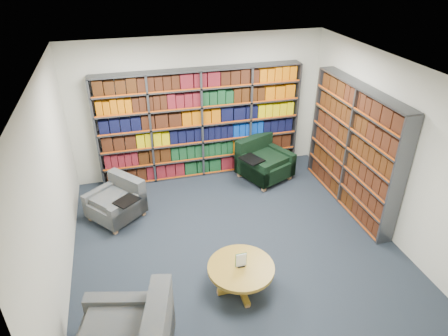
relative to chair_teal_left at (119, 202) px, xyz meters
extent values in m
cube|color=black|center=(1.74, -1.22, -0.29)|extent=(5.00, 5.00, 0.01)
cube|color=white|center=(1.74, -1.22, 2.52)|extent=(5.00, 5.00, 0.01)
cube|color=beige|center=(1.74, 1.28, 1.11)|extent=(5.00, 0.01, 2.80)
cube|color=beige|center=(1.74, -3.73, 1.11)|extent=(5.00, 0.01, 2.80)
cube|color=beige|center=(-0.77, -1.22, 1.11)|extent=(0.01, 5.00, 2.80)
cube|color=beige|center=(4.24, -1.22, 1.11)|extent=(0.01, 5.00, 2.80)
cube|color=#47494F|center=(1.74, 1.12, 0.81)|extent=(4.00, 0.28, 2.20)
cube|color=silver|center=(1.74, 1.25, 0.81)|extent=(4.00, 0.02, 2.20)
cube|color=#D84C0A|center=(1.74, 0.99, 0.81)|extent=(4.00, 0.01, 2.20)
cube|color=black|center=(1.74, 1.12, -0.11)|extent=(3.88, 0.21, 0.29)
cube|color=#5D121A|center=(1.74, 1.12, 0.26)|extent=(3.88, 0.21, 0.29)
cube|color=black|center=(1.74, 1.12, 0.62)|extent=(3.88, 0.21, 0.29)
cube|color=black|center=(1.74, 1.12, 0.99)|extent=(3.88, 0.21, 0.29)
cube|color=#A45104|center=(1.74, 1.12, 1.36)|extent=(3.88, 0.21, 0.29)
cube|color=#331807|center=(1.74, 1.12, 1.72)|extent=(3.88, 0.21, 0.29)
cube|color=#47494F|center=(4.08, -0.62, 0.81)|extent=(0.28, 2.50, 2.20)
cube|color=silver|center=(4.21, -0.62, 0.81)|extent=(0.02, 2.50, 2.20)
cube|color=#D84C0A|center=(3.95, -0.62, 0.81)|extent=(0.02, 2.50, 2.20)
cube|color=black|center=(4.08, -0.62, -0.11)|extent=(0.21, 2.38, 0.29)
cube|color=#331807|center=(4.08, -0.62, 0.26)|extent=(0.21, 2.38, 0.29)
cube|color=black|center=(4.08, -0.62, 0.62)|extent=(0.21, 2.38, 0.29)
cube|color=black|center=(4.08, -0.62, 0.99)|extent=(0.21, 2.38, 0.29)
cube|color=#331807|center=(4.08, -0.62, 1.36)|extent=(0.21, 2.38, 0.29)
cube|color=#331807|center=(4.08, -0.62, 1.72)|extent=(0.21, 2.38, 0.29)
cube|color=#041733|center=(-0.06, -0.05, -0.06)|extent=(1.10, 1.10, 0.28)
cube|color=#041733|center=(0.17, 0.15, 0.11)|extent=(0.63, 0.71, 0.62)
cube|color=#041733|center=(-0.27, 0.21, 0.01)|extent=(0.68, 0.59, 0.42)
cube|color=#041733|center=(0.15, -0.30, 0.01)|extent=(0.68, 0.59, 0.42)
cube|color=black|center=(0.14, -0.36, 0.23)|extent=(0.48, 0.47, 0.02)
cube|color=#976D47|center=(-0.51, 0.00, -0.24)|extent=(0.09, 0.09, 0.09)
cube|color=#976D47|center=(-0.11, -0.50, -0.24)|extent=(0.09, 0.09, 0.09)
cube|color=#976D47|center=(-0.02, 0.41, -0.24)|extent=(0.09, 0.09, 0.09)
cube|color=#976D47|center=(0.39, -0.09, -0.24)|extent=(0.09, 0.09, 0.09)
cube|color=black|center=(2.93, 0.58, -0.03)|extent=(1.17, 1.17, 0.31)
cube|color=black|center=(2.79, 0.89, 0.16)|extent=(0.89, 0.54, 0.71)
cube|color=black|center=(2.59, 0.43, 0.05)|extent=(0.48, 0.86, 0.47)
cube|color=black|center=(3.27, 0.73, 0.05)|extent=(0.48, 0.86, 0.47)
cube|color=black|center=(2.56, 0.36, 0.30)|extent=(0.48, 0.53, 0.02)
cube|color=#976D47|center=(2.74, 0.10, -0.24)|extent=(0.09, 0.09, 0.10)
cube|color=#976D47|center=(3.41, 0.39, -0.24)|extent=(0.09, 0.09, 0.10)
cube|color=#976D47|center=(2.45, 0.76, -0.24)|extent=(0.09, 0.09, 0.10)
cube|color=#976D47|center=(3.11, 1.06, -0.24)|extent=(0.09, 0.09, 0.10)
cube|color=#041733|center=(0.05, -2.60, 0.10)|extent=(1.04, 0.41, 0.55)
cube|color=#976D47|center=(-0.36, -2.51, -0.23)|extent=(0.10, 0.10, 0.11)
cube|color=#976D47|center=(0.45, -2.72, -0.23)|extent=(0.10, 0.10, 0.11)
cylinder|color=olive|center=(1.54, -2.24, 0.12)|extent=(0.91, 0.91, 0.05)
cylinder|color=olive|center=(1.54, -2.24, -0.08)|extent=(0.12, 0.12, 0.36)
cube|color=olive|center=(1.54, -2.24, -0.25)|extent=(0.66, 0.08, 0.06)
cube|color=olive|center=(1.54, -2.24, -0.25)|extent=(0.08, 0.66, 0.06)
cube|color=black|center=(1.54, -2.24, 0.15)|extent=(0.10, 0.05, 0.01)
cube|color=white|center=(1.54, -2.24, 0.25)|extent=(0.14, 0.01, 0.20)
cube|color=#145926|center=(1.54, -2.23, 0.25)|extent=(0.16, 0.00, 0.22)
camera|label=1|loc=(0.26, -6.07, 3.93)|focal=32.00mm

